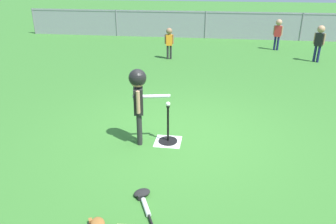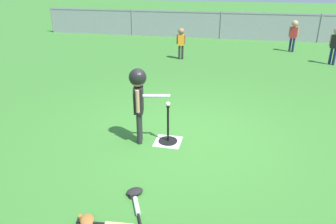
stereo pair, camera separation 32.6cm
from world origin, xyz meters
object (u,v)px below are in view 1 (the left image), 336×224
object	(u,v)px
batter_child	(138,92)
fielder_deep_right	(319,39)
batting_tee	(168,136)
glove_near_bats	(142,193)
fielder_near_right	(278,30)
baseball_on_tee	(168,104)
spare_bat_silver	(147,211)
fielder_deep_left	(169,39)
glove_by_plate	(97,224)

from	to	relation	value
batter_child	fielder_deep_right	world-z (taller)	batter_child
batting_tee	glove_near_bats	world-z (taller)	batting_tee
batting_tee	fielder_near_right	bearing A→B (deg)	68.89
batting_tee	fielder_deep_right	bearing A→B (deg)	56.72
fielder_near_right	fielder_deep_right	size ratio (longest dim) A/B	0.97
batting_tee	batter_child	distance (m)	0.94
fielder_deep_right	baseball_on_tee	bearing A→B (deg)	-123.28
batting_tee	spare_bat_silver	distance (m)	1.79
batting_tee	fielder_deep_right	distance (m)	7.21
batting_tee	fielder_deep_left	bearing A→B (deg)	97.91
batter_child	glove_near_bats	xyz separation A→B (m)	(0.33, -1.38, -0.88)
batter_child	fielder_deep_right	bearing A→B (deg)	54.20
fielder_deep_left	fielder_near_right	xyz separation A→B (m)	(3.74, 1.92, 0.06)
spare_bat_silver	fielder_deep_left	bearing A→B (deg)	96.11
batter_child	spare_bat_silver	bearing A→B (deg)	-74.53
batter_child	spare_bat_silver	size ratio (longest dim) A/B	2.19
baseball_on_tee	fielder_near_right	distance (m)	8.18
fielder_deep_right	spare_bat_silver	bearing A→B (deg)	-116.77
fielder_deep_left	glove_by_plate	size ratio (longest dim) A/B	3.79
fielder_near_right	glove_by_plate	size ratio (longest dim) A/B	4.16
batter_child	fielder_near_right	bearing A→B (deg)	66.22
fielder_deep_left	glove_by_plate	world-z (taller)	fielder_deep_left
spare_bat_silver	glove_by_plate	size ratio (longest dim) A/B	2.18
fielder_deep_right	spare_bat_silver	xyz separation A→B (m)	(-3.93, -7.80, -0.71)
batting_tee	baseball_on_tee	bearing A→B (deg)	0.00
baseball_on_tee	fielder_near_right	xyz separation A→B (m)	(2.95, 7.63, 0.03)
fielder_deep_right	glove_near_bats	world-z (taller)	fielder_deep_right
batting_tee	glove_near_bats	distance (m)	1.49
fielder_near_right	spare_bat_silver	xyz separation A→B (m)	(-2.94, -9.43, -0.69)
baseball_on_tee	fielder_deep_left	size ratio (longest dim) A/B	0.07
spare_bat_silver	batting_tee	bearing A→B (deg)	90.30
fielder_deep_left	baseball_on_tee	bearing A→B (deg)	-82.09
fielder_deep_right	spare_bat_silver	size ratio (longest dim) A/B	1.98
batting_tee	batter_child	world-z (taller)	batter_child
baseball_on_tee	glove_near_bats	distance (m)	1.62
fielder_near_right	fielder_deep_left	bearing A→B (deg)	-152.85
batting_tee	fielder_near_right	size ratio (longest dim) A/B	0.59
baseball_on_tee	fielder_deep_left	xyz separation A→B (m)	(-0.79, 5.71, -0.04)
batting_tee	glove_near_bats	xyz separation A→B (m)	(-0.12, -1.48, -0.07)
baseball_on_tee	fielder_deep_right	distance (m)	7.18
fielder_deep_left	fielder_near_right	bearing A→B (deg)	27.15
fielder_deep_left	glove_near_bats	distance (m)	7.25
spare_bat_silver	glove_by_plate	bearing A→B (deg)	-149.60
fielder_deep_left	spare_bat_silver	xyz separation A→B (m)	(0.80, -7.51, -0.63)
fielder_deep_right	glove_near_bats	distance (m)	8.55
fielder_near_right	glove_near_bats	bearing A→B (deg)	-108.62
batting_tee	batter_child	size ratio (longest dim) A/B	0.51
baseball_on_tee	fielder_deep_right	xyz separation A→B (m)	(3.94, 6.01, 0.05)
batter_child	fielder_deep_right	size ratio (longest dim) A/B	1.11
spare_bat_silver	glove_near_bats	world-z (taller)	glove_near_bats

